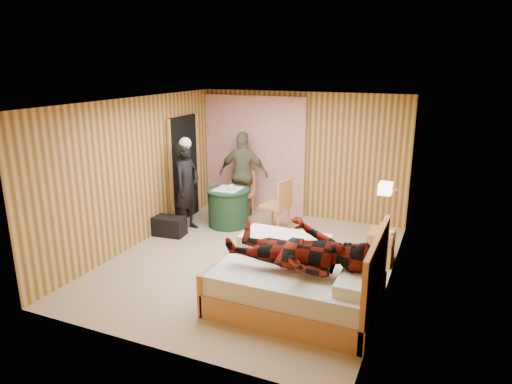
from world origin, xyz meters
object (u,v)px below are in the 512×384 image
at_px(wall_lamp, 386,188).
at_px(bed, 301,281).
at_px(woman_standing, 187,187).
at_px(man_on_bed, 298,240).
at_px(duffel_bag, 168,226).
at_px(chair_far, 243,190).
at_px(chair_near, 279,201).
at_px(nightstand, 381,246).
at_px(man_at_table, 243,174).
at_px(round_table, 228,207).

xyz_separation_m(wall_lamp, bed, (-0.80, -1.38, -0.98)).
height_order(woman_standing, man_on_bed, man_on_bed).
bearing_deg(duffel_bag, man_on_bed, -33.62).
bearing_deg(chair_far, chair_near, -24.53).
xyz_separation_m(nightstand, chair_near, (-1.94, 0.62, 0.32)).
distance_m(man_at_table, man_on_bed, 3.90).
bearing_deg(wall_lamp, round_table, 163.27).
relative_size(wall_lamp, nightstand, 0.49).
distance_m(round_table, woman_standing, 0.91).
relative_size(round_table, man_on_bed, 0.47).
bearing_deg(chair_near, wall_lamp, 76.29).
height_order(bed, nightstand, bed).
bearing_deg(nightstand, bed, -113.48).
relative_size(nightstand, chair_near, 0.53).
bearing_deg(man_at_table, wall_lamp, 142.75).
xyz_separation_m(wall_lamp, chair_far, (-2.99, 1.56, -0.76)).
bearing_deg(man_on_bed, wall_lamp, 64.37).
height_order(nightstand, man_on_bed, man_on_bed).
distance_m(duffel_bag, man_at_table, 1.90).
height_order(duffel_bag, man_at_table, man_at_table).
height_order(nightstand, woman_standing, woman_standing).
relative_size(chair_near, man_at_table, 0.58).
relative_size(bed, round_table, 2.47).
height_order(wall_lamp, nightstand, wall_lamp).
xyz_separation_m(duffel_bag, woman_standing, (0.19, 0.39, 0.66)).
height_order(wall_lamp, chair_far, wall_lamp).
height_order(nightstand, round_table, round_table).
relative_size(nightstand, man_at_table, 0.31).
xyz_separation_m(bed, duffel_bag, (-2.97, 1.39, -0.15)).
height_order(chair_near, duffel_bag, chair_near).
height_order(chair_near, woman_standing, woman_standing).
xyz_separation_m(round_table, man_on_bed, (2.22, -2.51, 0.61)).
bearing_deg(wall_lamp, chair_near, 153.63).
relative_size(woman_standing, man_on_bed, 0.95).
bearing_deg(woman_standing, nightstand, -86.56).
bearing_deg(chair_far, bed, -48.09).
distance_m(wall_lamp, chair_far, 3.45).
distance_m(bed, duffel_bag, 3.28).
height_order(bed, man_on_bed, man_on_bed).
distance_m(chair_far, duffel_bag, 1.78).
bearing_deg(wall_lamp, nightstand, 96.84).
xyz_separation_m(bed, man_on_bed, (0.03, -0.23, 0.66)).
relative_size(bed, man_on_bed, 1.16).
xyz_separation_m(chair_far, duffel_bag, (-0.79, -1.55, -0.37)).
bearing_deg(man_on_bed, woman_standing, 144.48).
bearing_deg(man_on_bed, chair_near, 114.99).
relative_size(bed, duffel_bag, 3.32).
xyz_separation_m(nightstand, round_table, (-2.95, 0.54, 0.10)).
bearing_deg(woman_standing, chair_far, -23.12).
relative_size(round_table, chair_far, 0.89).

